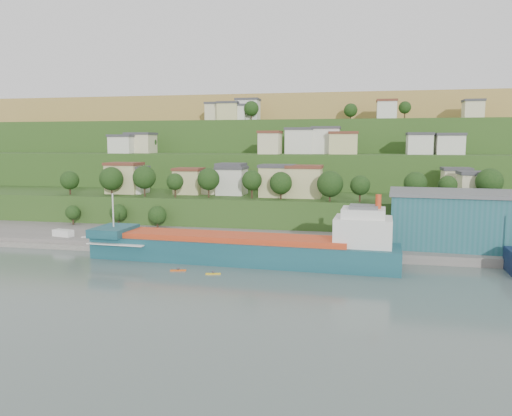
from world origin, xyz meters
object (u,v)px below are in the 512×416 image
(cargo_ship_near, at_px, (250,250))
(caravan, at_px, (63,235))
(kayak_orange, at_px, (178,270))
(warehouse, at_px, (458,219))

(cargo_ship_near, relative_size, caravan, 12.64)
(cargo_ship_near, xyz_separation_m, caravan, (-51.52, 9.65, -0.32))
(cargo_ship_near, distance_m, kayak_orange, 16.61)
(cargo_ship_near, height_order, kayak_orange, cargo_ship_near)
(cargo_ship_near, relative_size, warehouse, 2.11)
(warehouse, distance_m, caravan, 97.58)
(warehouse, xyz_separation_m, caravan, (-97.08, -7.86, -5.98))
(cargo_ship_near, height_order, caravan, cargo_ship_near)
(caravan, distance_m, kayak_orange, 43.56)
(caravan, xyz_separation_m, kayak_orange, (38.69, -19.89, -2.22))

